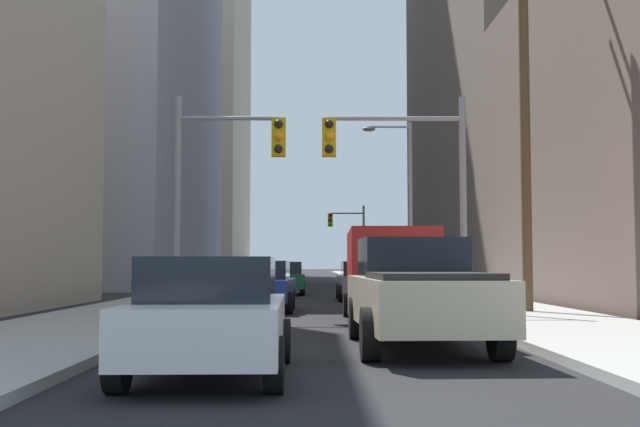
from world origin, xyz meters
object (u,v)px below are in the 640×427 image
Objects in this scene: sedan_grey at (362,281)px; traffic_signal_near_right at (402,168)px; sedan_blue at (262,286)px; sedan_green at (284,278)px; cargo_van_red at (389,270)px; sedan_white at (211,316)px; traffic_signal_far_right at (348,231)px; traffic_signal_near_left at (224,169)px; pickup_truck_beige at (418,293)px.

traffic_signal_near_right reaches higher than sedan_grey.
sedan_green is (0.23, 12.62, 0.00)m from sedan_blue.
cargo_van_red is 1.24× the size of sedan_white.
sedan_grey is at bearing -59.64° from sedan_green.
traffic_signal_near_right is (3.72, -15.12, 3.28)m from sedan_green.
sedan_grey is at bearing 89.77° from cargo_van_red.
traffic_signal_far_right reaches higher than sedan_grey.
traffic_signal_far_right is at bearing 82.52° from traffic_signal_near_left.
traffic_signal_near_right is at bearing -32.33° from sedan_blue.
sedan_green is at bearing 85.78° from traffic_signal_near_left.
sedan_grey is 6.44m from sedan_green.
traffic_signal_near_right is (0.47, -9.56, 3.28)m from sedan_grey.
sedan_blue is at bearing 70.57° from traffic_signal_near_left.
pickup_truck_beige is at bearing -71.99° from sedan_blue.
sedan_white is 20.91m from sedan_grey.
sedan_blue is at bearing 130.42° from cargo_van_red.
sedan_green is at bearing 97.70° from pickup_truck_beige.
pickup_truck_beige is 9.30m from traffic_signal_near_left.
traffic_signal_near_left reaches higher than sedan_green.
cargo_van_red is 1.24× the size of sedan_grey.
sedan_white is at bearing -94.67° from traffic_signal_far_right.
pickup_truck_beige is at bearing -82.30° from sedan_green.
pickup_truck_beige reaches higher than sedan_grey.
pickup_truck_beige is 17.28m from sedan_grey.
sedan_white is 0.99× the size of sedan_blue.
sedan_green is at bearing 89.96° from sedan_white.
sedan_grey is at bearing -91.74° from traffic_signal_far_right.
sedan_white is at bearing -108.61° from traffic_signal_near_right.
sedan_green is (-3.21, 16.66, -0.52)m from cargo_van_red.
pickup_truck_beige is at bearing -91.31° from traffic_signal_far_right.
sedan_grey is 0.71× the size of traffic_signal_near_left.
sedan_blue is 12.62m from sedan_green.
sedan_green is 0.71× the size of traffic_signal_far_right.
cargo_van_red is 42.06m from traffic_signal_far_right.
cargo_van_red is 16.97m from sedan_green.
traffic_signal_far_right is at bearing 80.59° from sedan_green.
sedan_white and sedan_green have the same top height.
sedan_grey is at bearing 63.72° from sedan_blue.
cargo_van_red is 10.10m from sedan_white.
sedan_white is 0.71× the size of traffic_signal_near_left.
traffic_signal_near_right is at bearing 0.01° from traffic_signal_near_left.
traffic_signal_far_right reaches higher than pickup_truck_beige.
sedan_grey is 10.12m from traffic_signal_near_right.
sedan_white is 0.71× the size of traffic_signal_near_right.
traffic_signal_near_right is (3.95, -2.50, 3.28)m from sedan_blue.
sedan_green is (0.02, 26.21, 0.00)m from sedan_white.
traffic_signal_near_right and traffic_signal_far_right have the same top height.
traffic_signal_near_right is (3.74, 11.10, 3.28)m from sedan_white.
traffic_signal_far_right reaches higher than cargo_van_red.
pickup_truck_beige reaches higher than sedan_green.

